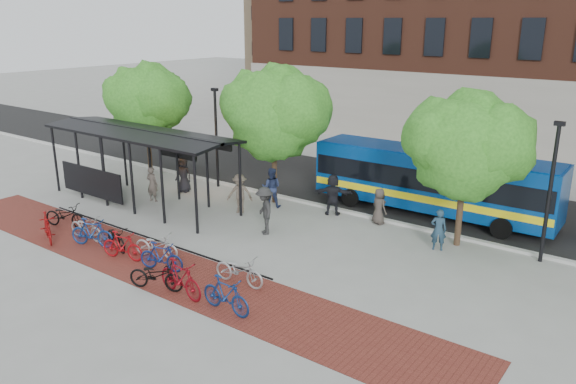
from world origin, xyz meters
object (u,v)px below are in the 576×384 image
Objects in this scene: lamp_post_right at (550,189)px; bike_4 at (116,237)px; tree_b at (276,109)px; lamp_post_left at (216,135)px; bike_10 at (239,270)px; bus_shelter at (138,141)px; bike_6 at (156,245)px; pedestrian_9 at (264,211)px; pedestrian_3 at (240,194)px; bike_0 at (65,215)px; tree_c at (469,143)px; pedestrian_1 at (152,184)px; bike_5 at (122,246)px; bike_3 at (92,233)px; bus at (433,179)px; pedestrian_7 at (439,230)px; bike_8 at (156,275)px; pedestrian_0 at (184,175)px; bike_9 at (180,278)px; bike_11 at (226,295)px; bike_2 at (86,227)px; pedestrian_6 at (379,206)px; bike_1 at (47,227)px; pedestrian_5 at (333,195)px; pedestrian_2 at (271,187)px.

bike_4 is at bearing -147.62° from lamp_post_right.
tree_b reaches higher than lamp_post_right.
lamp_post_right reaches higher than bike_4.
lamp_post_left is 11.80m from bike_10.
bus_shelter is 7.39m from bike_6.
bike_6 is 0.92× the size of pedestrian_9.
pedestrian_3 is (4.83, 1.62, -2.10)m from bus_shelter.
bike_4 is at bearing -111.21° from bike_0.
bus_shelter is 14.77m from tree_c.
bike_0 is 4.55m from pedestrian_1.
bike_5 is 1.04× the size of pedestrian_1.
bike_3 reaches higher than bike_10.
bus reaches higher than pedestrian_7.
tree_b is 3.68× the size of bike_4.
lamp_post_right is 0.47× the size of bus.
pedestrian_9 is (-0.31, 5.97, 0.49)m from bike_8.
lamp_post_left is at bearing -7.66° from bike_3.
pedestrian_3 reaches higher than pedestrian_0.
tree_b is 3.23× the size of bike_9.
tree_b reaches higher than pedestrian_9.
lamp_post_right is 2.89× the size of bike_5.
lamp_post_right is 2.89× the size of pedestrian_0.
bike_6 is at bearing 74.76° from bike_11.
lamp_post_right is 11.16m from bike_10.
pedestrian_1 is at bearing 61.87° from bike_11.
bike_9 is at bearing -113.68° from bike_5.
tree_b is at bearing 3.30° from pedestrian_0.
bike_2 reaches higher than bike_4.
pedestrian_6 reaches higher than bike_5.
bike_11 is (10.35, -1.29, 0.05)m from bike_0.
pedestrian_1 is at bearing -104.31° from pedestrian_0.
bike_9 is (8.64, -5.55, -2.40)m from bus_shelter.
bike_1 is 1.02× the size of bike_2.
lamp_post_left is 13.54m from bike_11.
bike_10 is (8.59, 1.66, -0.06)m from bike_1.
bike_4 is 0.92× the size of bike_8.
pedestrian_3 reaches higher than bike_9.
lamp_post_right is 17.28m from pedestrian_1.
bike_4 is 0.89× the size of pedestrian_9.
pedestrian_0 is 10.31m from pedestrian_6.
bus_shelter is 6.21× the size of pedestrian_1.
tree_c is at bearing -34.87° from bike_10.
bus is 5.79× the size of pedestrian_5.
tree_b reaches higher than bike_1.
bike_0 is at bearing 76.83° from bike_6.
tree_c is 4.34m from bus.
bus_shelter reaches higher than bike_8.
bike_3 is 1.00× the size of pedestrian_2.
lamp_post_right reaches higher than pedestrian_7.
bike_6 is 3.34m from bike_9.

